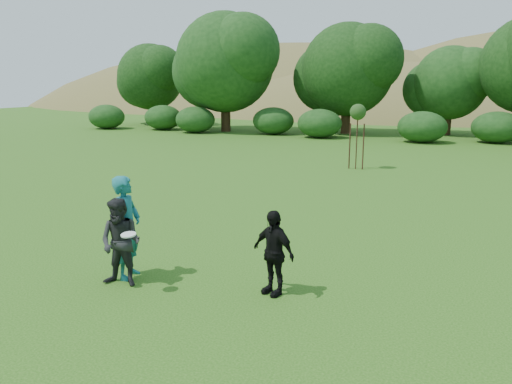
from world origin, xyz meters
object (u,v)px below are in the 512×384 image
Objects in this scene: player_black at (273,252)px; sapling at (358,114)px; player_grey at (121,243)px; player_teal at (127,227)px.

sapling is at bearing 116.98° from player_black.
sapling is (-1.55, 13.86, 1.64)m from player_black.
player_grey is at bearing -94.68° from sapling.
player_teal is 1.30× the size of player_black.
player_black is (2.88, 0.38, -0.23)m from player_teal.
player_teal is at bearing -151.78° from player_black.
player_black is at bearing -96.62° from player_teal.
player_black is at bearing -83.64° from sapling.
sapling reaches higher than player_teal.
player_teal is 14.38m from sapling.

